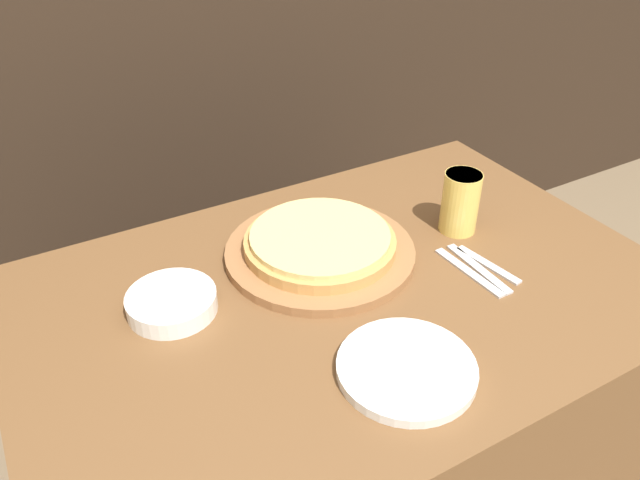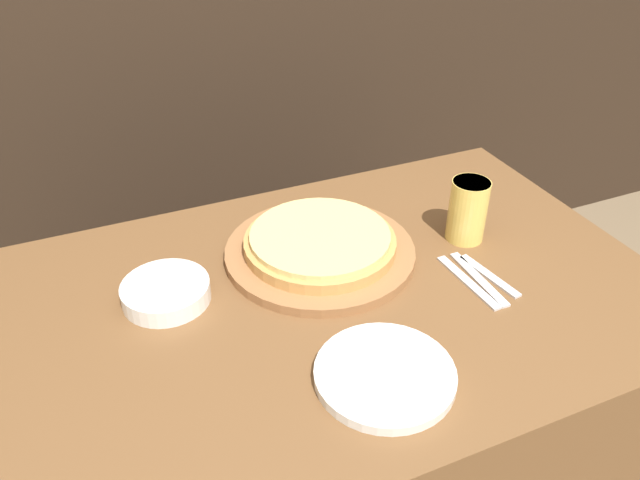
# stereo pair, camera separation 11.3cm
# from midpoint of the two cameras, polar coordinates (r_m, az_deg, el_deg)

# --- Properties ---
(dining_table) EXTENTS (1.23, 0.82, 0.75)m
(dining_table) POSITION_cam_midpoint_polar(r_m,az_deg,el_deg) (1.46, -0.28, -16.14)
(dining_table) COLOR brown
(dining_table) RESTS_ON ground_plane
(pizza_on_board) EXTENTS (0.39, 0.39, 0.06)m
(pizza_on_board) POSITION_cam_midpoint_polar(r_m,az_deg,el_deg) (1.27, -2.56, -0.67)
(pizza_on_board) COLOR #99663D
(pizza_on_board) RESTS_ON dining_table
(beer_glass) EXTENTS (0.08, 0.08, 0.14)m
(beer_glass) POSITION_cam_midpoint_polar(r_m,az_deg,el_deg) (1.35, 10.40, 3.56)
(beer_glass) COLOR #E5C65B
(beer_glass) RESTS_ON dining_table
(dinner_plate) EXTENTS (0.23, 0.23, 0.02)m
(dinner_plate) POSITION_cam_midpoint_polar(r_m,az_deg,el_deg) (1.03, 4.74, -11.76)
(dinner_plate) COLOR white
(dinner_plate) RESTS_ON dining_table
(side_bowl) EXTENTS (0.16, 0.16, 0.04)m
(side_bowl) POSITION_cam_midpoint_polar(r_m,az_deg,el_deg) (1.18, -16.11, -5.60)
(side_bowl) COLOR white
(side_bowl) RESTS_ON dining_table
(fork) EXTENTS (0.03, 0.18, 0.00)m
(fork) POSITION_cam_midpoint_polar(r_m,az_deg,el_deg) (1.25, 10.95, -2.98)
(fork) COLOR silver
(fork) RESTS_ON dining_table
(dinner_knife) EXTENTS (0.02, 0.18, 0.00)m
(dinner_knife) POSITION_cam_midpoint_polar(r_m,az_deg,el_deg) (1.27, 11.83, -2.64)
(dinner_knife) COLOR silver
(dinner_knife) RESTS_ON dining_table
(spoon) EXTENTS (0.04, 0.15, 0.00)m
(spoon) POSITION_cam_midpoint_polar(r_m,az_deg,el_deg) (1.28, 12.69, -2.30)
(spoon) COLOR silver
(spoon) RESTS_ON dining_table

